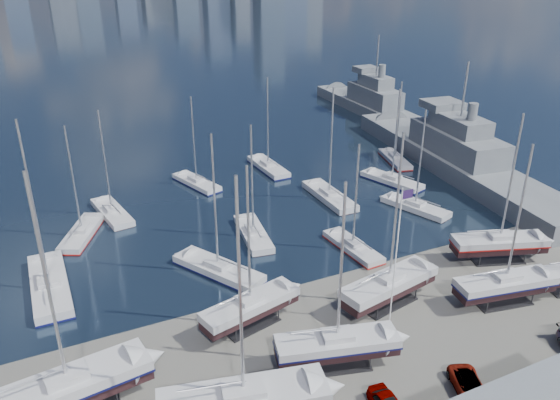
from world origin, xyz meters
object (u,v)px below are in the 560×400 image
sailboat_cradle_0 (69,388)px  flagpole (398,247)px  naval_ship_east (455,160)px  naval_ship_west (374,107)px

sailboat_cradle_0 → flagpole: bearing=-10.2°
sailboat_cradle_0 → naval_ship_east: 65.10m
sailboat_cradle_0 → flagpole: sailboat_cradle_0 is taller
naval_ship_east → flagpole: naval_ship_east is taller
naval_ship_east → sailboat_cradle_0: bearing=121.3°
flagpole → naval_ship_west: bearing=56.7°
sailboat_cradle_0 → naval_ship_east: (59.61, 26.17, -0.56)m
sailboat_cradle_0 → naval_ship_east: sailboat_cradle_0 is taller
naval_ship_east → naval_ship_west: naval_ship_east is taller
sailboat_cradle_0 → naval_ship_west: sailboat_cradle_0 is taller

